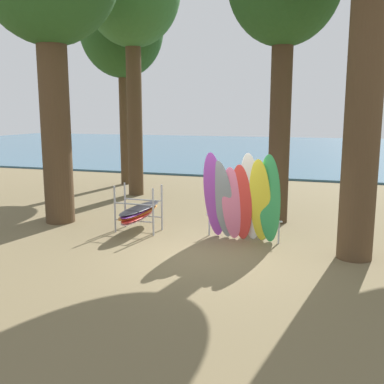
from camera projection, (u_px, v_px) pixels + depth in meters
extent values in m
plane|color=brown|center=(205.00, 254.00, 10.10)|extent=(80.00, 80.00, 0.00)
cube|color=#38607A|center=(304.00, 149.00, 38.05)|extent=(80.00, 36.00, 0.10)
cylinder|color=#4C3823|center=(55.00, 118.00, 12.61)|extent=(0.83, 0.83, 5.98)
cylinder|color=#4C3823|center=(364.00, 94.00, 9.24)|extent=(0.75, 0.75, 7.07)
cylinder|color=#4C3823|center=(135.00, 111.00, 16.90)|extent=(0.57, 0.57, 6.43)
cylinder|color=#4C3823|center=(124.00, 121.00, 19.54)|extent=(0.37, 0.37, 5.53)
ellipsoid|color=#234C1E|center=(121.00, 28.00, 18.86)|extent=(3.55, 3.55, 4.08)
cylinder|color=#42301E|center=(280.00, 123.00, 12.62)|extent=(0.59, 0.59, 5.73)
ellipsoid|color=purple|center=(214.00, 196.00, 11.10)|extent=(0.53, 0.83, 2.24)
ellipsoid|color=gray|center=(223.00, 200.00, 11.04)|extent=(0.63, 0.79, 2.04)
ellipsoid|color=pink|center=(232.00, 204.00, 10.97)|extent=(0.55, 0.59, 1.89)
ellipsoid|color=red|center=(241.00, 203.00, 10.88)|extent=(0.54, 0.60, 1.96)
ellipsoid|color=white|center=(251.00, 198.00, 10.78)|extent=(0.57, 0.77, 2.25)
ellipsoid|color=yellow|center=(260.00, 201.00, 10.71)|extent=(0.55, 0.73, 2.11)
ellipsoid|color=#339E56|center=(270.00, 200.00, 10.63)|extent=(0.53, 0.60, 2.23)
cylinder|color=#9EA0A5|center=(209.00, 225.00, 11.63)|extent=(0.04, 0.04, 0.55)
cylinder|color=#9EA0A5|center=(279.00, 233.00, 10.89)|extent=(0.04, 0.04, 0.55)
cylinder|color=#9EA0A5|center=(243.00, 218.00, 11.21)|extent=(1.98, 0.26, 0.04)
cylinder|color=#9EA0A5|center=(115.00, 209.00, 11.88)|extent=(0.05, 0.05, 1.25)
cylinder|color=#9EA0A5|center=(153.00, 212.00, 11.55)|extent=(0.05, 0.05, 1.25)
cylinder|color=#9EA0A5|center=(125.00, 205.00, 12.44)|extent=(0.05, 0.05, 1.25)
cylinder|color=#9EA0A5|center=(162.00, 207.00, 12.11)|extent=(0.05, 0.05, 1.25)
cylinder|color=#9EA0A5|center=(134.00, 221.00, 11.76)|extent=(1.10, 0.04, 0.04)
cylinder|color=#9EA0A5|center=(134.00, 204.00, 11.68)|extent=(1.10, 0.04, 0.04)
cylinder|color=#9EA0A5|center=(143.00, 216.00, 12.33)|extent=(1.10, 0.04, 0.04)
cylinder|color=#9EA0A5|center=(143.00, 200.00, 12.25)|extent=(1.10, 0.04, 0.04)
ellipsoid|color=white|center=(138.00, 217.00, 12.04)|extent=(0.65, 2.13, 0.06)
ellipsoid|color=red|center=(138.00, 214.00, 12.03)|extent=(0.65, 2.13, 0.06)
ellipsoid|color=orange|center=(139.00, 212.00, 12.01)|extent=(0.59, 2.12, 0.06)
ellipsoid|color=purple|center=(138.00, 210.00, 12.01)|extent=(0.64, 2.13, 0.06)
ellipsoid|color=black|center=(140.00, 208.00, 11.98)|extent=(0.59, 2.12, 0.06)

